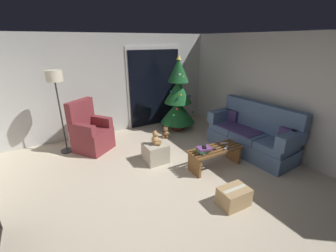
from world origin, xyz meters
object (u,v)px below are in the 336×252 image
(couch, at_px, (252,135))
(remote_silver, at_px, (226,148))
(armchair, at_px, (91,133))
(remote_graphite, at_px, (212,148))
(cell_phone, at_px, (204,147))
(ottoman, at_px, (155,153))
(teddy_bear_chestnut_by_tree, at_px, (166,133))
(remote_white, at_px, (224,143))
(christmas_tree, at_px, (178,98))
(coffee_table, at_px, (215,155))
(book_stack, at_px, (203,150))
(teddy_bear_honey, at_px, (156,139))
(cardboard_box_taped_mid_floor, at_px, (234,197))
(floor_lamp, at_px, (55,84))

(couch, height_order, remote_silver, couch)
(armchair, bearing_deg, remote_graphite, -46.76)
(cell_phone, distance_m, ottoman, 1.05)
(armchair, height_order, teddy_bear_chestnut_by_tree, armchair)
(remote_white, bearing_deg, christmas_tree, 17.41)
(remote_white, distance_m, cell_phone, 0.60)
(remote_silver, height_order, remote_graphite, same)
(coffee_table, distance_m, book_stack, 0.37)
(cell_phone, relative_size, ottoman, 0.33)
(christmas_tree, bearing_deg, book_stack, -109.67)
(teddy_bear_honey, bearing_deg, ottoman, 139.75)
(book_stack, height_order, cell_phone, cell_phone)
(remote_white, xyz_separation_m, teddy_bear_chestnut_by_tree, (-0.42, 1.64, -0.29))
(ottoman, bearing_deg, teddy_bear_honey, -40.25)
(christmas_tree, height_order, armchair, christmas_tree)
(coffee_table, relative_size, teddy_bear_honey, 3.86)
(remote_white, height_order, cardboard_box_taped_mid_floor, remote_white)
(remote_graphite, distance_m, teddy_bear_chestnut_by_tree, 1.73)
(couch, distance_m, remote_silver, 0.98)
(ottoman, relative_size, teddy_bear_honey, 1.54)
(remote_graphite, xyz_separation_m, floor_lamp, (-2.35, 2.14, 1.09))
(coffee_table, bearing_deg, ottoman, 139.75)
(cell_phone, xyz_separation_m, floor_lamp, (-2.13, 2.18, 0.99))
(remote_silver, bearing_deg, cell_phone, -127.22)
(couch, height_order, floor_lamp, floor_lamp)
(armchair, bearing_deg, coffee_table, -45.73)
(coffee_table, relative_size, remote_graphite, 7.05)
(christmas_tree, bearing_deg, couch, -69.69)
(cardboard_box_taped_mid_floor, bearing_deg, remote_white, 54.44)
(remote_graphite, bearing_deg, ottoman, -90.52)
(book_stack, relative_size, cardboard_box_taped_mid_floor, 0.61)
(armchair, height_order, cardboard_box_taped_mid_floor, armchair)
(couch, relative_size, armchair, 1.76)
(remote_silver, bearing_deg, remote_white, 120.80)
(remote_graphite, bearing_deg, armchair, -94.90)
(floor_lamp, bearing_deg, remote_graphite, -42.25)
(remote_graphite, relative_size, book_stack, 0.56)
(book_stack, bearing_deg, christmas_tree, 70.33)
(teddy_bear_chestnut_by_tree, bearing_deg, ottoman, -128.98)
(couch, xyz_separation_m, armchair, (-3.06, 1.86, 0.00))
(teddy_bear_honey, bearing_deg, book_stack, -53.57)
(christmas_tree, bearing_deg, remote_silver, -96.48)
(cell_phone, relative_size, armchair, 0.13)
(christmas_tree, xyz_separation_m, armchair, (-2.34, -0.08, -0.48))
(remote_silver, xyz_separation_m, remote_white, (0.11, 0.18, 0.00))
(christmas_tree, distance_m, teddy_bear_chestnut_by_tree, 1.00)
(cell_phone, distance_m, armchair, 2.57)
(remote_silver, xyz_separation_m, teddy_bear_honey, (-1.08, 0.86, 0.10))
(christmas_tree, xyz_separation_m, cardboard_box_taped_mid_floor, (-0.90, -3.03, -0.74))
(floor_lamp, bearing_deg, remote_silver, -40.76)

